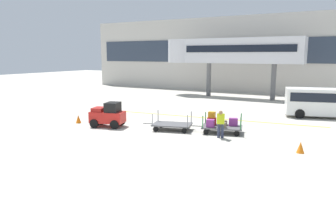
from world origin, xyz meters
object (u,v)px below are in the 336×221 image
object	(u,v)px
baggage_cart_lead	(172,125)
safety_cone_near	(78,119)
baggage_handler	(221,123)
baggage_tug	(108,115)
shuttle_van	(321,101)
baggage_cart_middle	(220,124)
safety_cone_far	(300,147)

from	to	relation	value
baggage_cart_lead	safety_cone_near	size ratio (longest dim) A/B	5.61
baggage_cart_lead	baggage_handler	bearing A→B (deg)	-6.18
baggage_tug	safety_cone_near	bearing A→B (deg)	-177.78
baggage_handler	shuttle_van	bearing A→B (deg)	66.11
baggage_cart_middle	shuttle_van	xyz separation A→B (m)	(4.62, 8.21, 0.73)
baggage_cart_lead	safety_cone_far	bearing A→B (deg)	-8.50
baggage_handler	safety_cone_far	bearing A→B (deg)	-10.26
baggage_cart_lead	baggage_cart_middle	distance (m)	2.90
baggage_cart_lead	baggage_cart_middle	bearing A→B (deg)	16.86
baggage_cart_lead	safety_cone_near	world-z (taller)	baggage_cart_lead
baggage_cart_lead	safety_cone_far	distance (m)	7.53
baggage_cart_middle	shuttle_van	size ratio (longest dim) A/B	0.60
baggage_cart_middle	safety_cone_near	bearing A→B (deg)	-167.34
shuttle_van	safety_cone_far	world-z (taller)	shuttle_van
baggage_cart_middle	shuttle_van	bearing A→B (deg)	60.64
baggage_cart_middle	safety_cone_near	xyz separation A→B (m)	(-9.26, -2.08, -0.23)
baggage_tug	safety_cone_far	xyz separation A→B (m)	(11.45, 0.03, -0.48)
baggage_cart_lead	shuttle_van	xyz separation A→B (m)	(7.39, 9.05, 0.89)
baggage_cart_middle	safety_cone_far	bearing A→B (deg)	-22.68
baggage_cart_lead	baggage_handler	world-z (taller)	baggage_handler
baggage_cart_middle	safety_cone_near	world-z (taller)	baggage_cart_middle
baggage_tug	safety_cone_far	distance (m)	11.46
baggage_cart_lead	baggage_handler	size ratio (longest dim) A/B	1.97
baggage_tug	safety_cone_near	world-z (taller)	baggage_tug
baggage_handler	shuttle_van	xyz separation A→B (m)	(4.17, 9.40, 0.37)
baggage_tug	safety_cone_near	distance (m)	2.54
baggage_cart_lead	baggage_cart_middle	world-z (taller)	baggage_cart_middle
shuttle_van	safety_cone_far	xyz separation A→B (m)	(0.06, -10.17, -0.96)
shuttle_van	baggage_cart_lead	bearing A→B (deg)	-129.24
baggage_cart_lead	safety_cone_near	bearing A→B (deg)	-169.19
baggage_cart_lead	baggage_cart_middle	xyz separation A→B (m)	(2.77, 0.84, 0.16)
baggage_handler	baggage_cart_middle	bearing A→B (deg)	110.90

